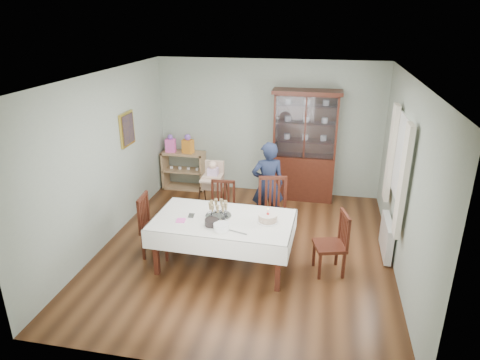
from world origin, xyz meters
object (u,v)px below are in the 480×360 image
(high_chair, at_px, (213,194))
(gift_bag_orange, at_px, (188,145))
(chair_far_right, at_px, (273,224))
(birthday_cake, at_px, (268,218))
(china_cabinet, at_px, (305,144))
(gift_bag_pink, at_px, (171,144))
(champagne_tray, at_px, (218,212))
(dining_table, at_px, (224,242))
(sideboard, at_px, (184,170))
(woman, at_px, (268,185))
(chair_end_left, at_px, (157,237))
(chair_far_left, at_px, (222,221))
(chair_end_right, at_px, (330,255))

(high_chair, height_order, gift_bag_orange, gift_bag_orange)
(chair_far_right, xyz_separation_m, birthday_cake, (0.02, -0.80, 0.50))
(chair_far_right, bearing_deg, china_cabinet, 67.38)
(gift_bag_pink, bearing_deg, chair_far_right, -38.56)
(china_cabinet, distance_m, champagne_tray, 2.91)
(chair_far_right, height_order, gift_bag_orange, gift_bag_orange)
(gift_bag_orange, bearing_deg, china_cabinet, -0.04)
(dining_table, distance_m, birthday_cake, 0.77)
(sideboard, distance_m, birthday_cake, 3.51)
(dining_table, relative_size, gift_bag_orange, 5.10)
(woman, height_order, birthday_cake, woman)
(chair_far_right, height_order, chair_end_left, chair_far_right)
(woman, height_order, champagne_tray, woman)
(sideboard, relative_size, chair_far_left, 0.96)
(dining_table, height_order, chair_far_right, chair_far_right)
(chair_end_left, bearing_deg, sideboard, 5.06)
(chair_end_left, height_order, birthday_cake, chair_end_left)
(dining_table, bearing_deg, high_chair, 109.58)
(chair_far_left, height_order, champagne_tray, champagne_tray)
(dining_table, bearing_deg, gift_bag_orange, 117.01)
(dining_table, distance_m, champagne_tray, 0.46)
(birthday_cake, bearing_deg, chair_far_left, 136.85)
(chair_end_left, height_order, high_chair, high_chair)
(dining_table, relative_size, champagne_tray, 5.36)
(sideboard, xyz_separation_m, birthday_cake, (2.16, -2.73, 0.42))
(chair_far_left, distance_m, high_chair, 0.83)
(china_cabinet, height_order, birthday_cake, china_cabinet)
(chair_end_left, bearing_deg, high_chair, -22.97)
(chair_end_right, relative_size, high_chair, 0.88)
(high_chair, bearing_deg, chair_far_left, -66.64)
(dining_table, xyz_separation_m, chair_far_left, (-0.24, 0.87, -0.11))
(champagne_tray, height_order, gift_bag_orange, gift_bag_orange)
(china_cabinet, relative_size, chair_far_right, 2.04)
(sideboard, bearing_deg, chair_far_left, -56.08)
(china_cabinet, relative_size, high_chair, 2.06)
(gift_bag_pink, xyz_separation_m, gift_bag_orange, (0.38, 0.00, 0.01))
(woman, bearing_deg, chair_far_right, 88.82)
(china_cabinet, relative_size, chair_end_left, 2.23)
(champagne_tray, bearing_deg, chair_far_left, 100.76)
(woman, bearing_deg, birthday_cake, 79.73)
(chair_far_left, xyz_separation_m, champagne_tray, (0.15, -0.80, 0.56))
(dining_table, height_order, chair_far_left, chair_far_left)
(chair_end_right, xyz_separation_m, woman, (-1.09, 1.27, 0.49))
(dining_table, bearing_deg, chair_far_right, 53.73)
(gift_bag_pink, bearing_deg, sideboard, 4.43)
(sideboard, relative_size, high_chair, 0.85)
(dining_table, distance_m, woman, 1.52)
(woman, xyz_separation_m, gift_bag_pink, (-2.23, 1.36, 0.20))
(chair_far_right, distance_m, gift_bag_pink, 3.14)
(chair_far_left, relative_size, gift_bag_orange, 2.35)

